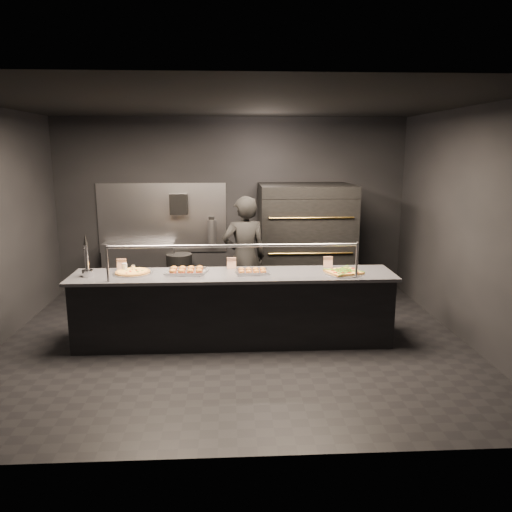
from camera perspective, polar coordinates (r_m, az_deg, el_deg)
The scene contains 15 objects.
room at distance 6.27m, azimuth -2.85°, elevation 3.19°, with size 6.04×6.00×3.00m.
service_counter at distance 6.47m, azimuth -2.54°, elevation -5.94°, with size 4.10×0.78×1.37m.
pizza_oven at distance 8.28m, azimuth 5.60°, elevation 1.63°, with size 1.50×1.23×1.91m.
prep_shelf at distance 8.84m, azimuth -13.14°, elevation -1.38°, with size 1.20×0.35×0.90m, color #99999E.
towel_dispenser at distance 8.63m, azimuth -8.81°, elevation 5.88°, with size 0.30×0.20×0.35m, color black.
fire_extinguisher at distance 8.67m, azimuth -5.08°, elevation 2.74°, with size 0.14×0.14×0.51m.
beer_tap at distance 6.52m, azimuth -18.76°, elevation -0.90°, with size 0.14×0.20×0.53m.
round_pizza at distance 6.54m, azimuth -13.91°, elevation -1.80°, with size 0.50×0.50×0.03m.
slider_tray_a at distance 6.42m, azimuth -7.96°, elevation -1.68°, with size 0.56×0.47×0.08m.
slider_tray_b at distance 6.35m, azimuth -0.43°, elevation -1.77°, with size 0.45×0.37×0.06m.
square_pizza at distance 6.44m, azimuth 9.99°, elevation -1.81°, with size 0.50×0.50×0.05m.
condiment_jar at distance 6.63m, azimuth -14.50°, elevation -1.31°, with size 0.17×0.07×0.11m.
tent_cards at distance 6.60m, azimuth -3.24°, elevation -0.81°, with size 2.85×0.04×0.15m.
trash_bin at distance 8.61m, azimuth -8.71°, elevation -2.16°, with size 0.44×0.44×0.73m, color black.
worker at distance 7.34m, azimuth -1.34°, elevation -0.17°, with size 0.66×0.43×1.81m, color black.
Camera 1 is at (-0.05, -6.15, 2.47)m, focal length 35.00 mm.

